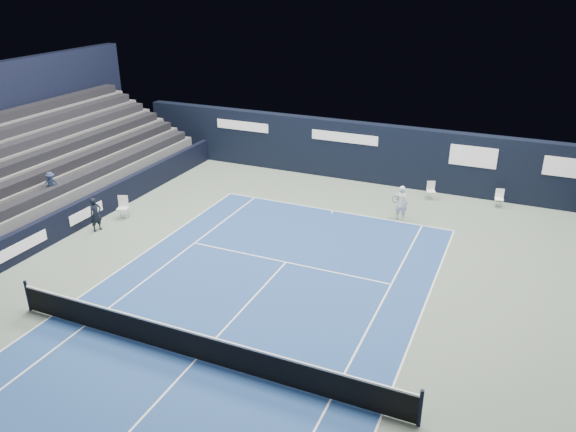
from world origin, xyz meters
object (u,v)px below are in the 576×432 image
(line_judge_chair, at_px, (123,205))
(tennis_player, at_px, (401,203))
(folding_chair_back_b, at_px, (499,197))
(folding_chair_back_a, at_px, (431,189))
(tennis_net, at_px, (195,345))

(line_judge_chair, xyz_separation_m, tennis_player, (11.52, 4.80, 0.23))
(tennis_player, bearing_deg, folding_chair_back_b, 40.45)
(folding_chair_back_a, bearing_deg, tennis_net, -125.80)
(folding_chair_back_b, bearing_deg, tennis_player, -146.66)
(folding_chair_back_a, relative_size, line_judge_chair, 0.87)
(line_judge_chair, height_order, tennis_player, tennis_player)
(folding_chair_back_b, distance_m, tennis_player, 5.17)
(line_judge_chair, bearing_deg, folding_chair_back_a, 11.04)
(folding_chair_back_a, distance_m, tennis_net, 15.71)
(folding_chair_back_a, xyz_separation_m, folding_chair_back_b, (3.15, 0.29, -0.01))
(line_judge_chair, bearing_deg, tennis_player, 1.11)
(folding_chair_back_b, relative_size, tennis_player, 0.54)
(folding_chair_back_b, distance_m, line_judge_chair, 17.47)
(folding_chair_back_b, bearing_deg, line_judge_chair, -159.29)
(folding_chair_back_a, xyz_separation_m, tennis_player, (-0.78, -3.06, 0.30))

